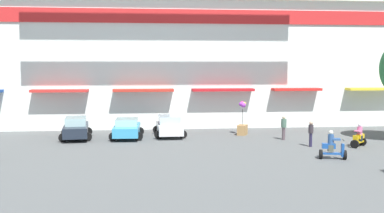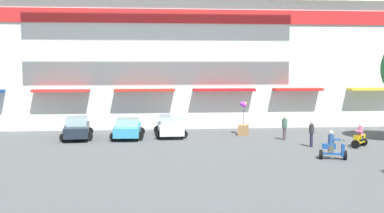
{
  "view_description": "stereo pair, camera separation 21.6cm",
  "coord_description": "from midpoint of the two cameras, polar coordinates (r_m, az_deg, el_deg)",
  "views": [
    {
      "loc": [
        -2.86,
        -6.97,
        5.23
      ],
      "look_at": [
        -0.17,
        18.88,
        2.85
      ],
      "focal_mm": 43.32,
      "sensor_mm": 36.0,
      "label": 1
    },
    {
      "loc": [
        -2.65,
        -6.99,
        5.23
      ],
      "look_at": [
        -0.17,
        18.88,
        2.85
      ],
      "focal_mm": 43.32,
      "sensor_mm": 36.0,
      "label": 2
    }
  ],
  "objects": [
    {
      "name": "pedestrian_2",
      "position": [
        30.27,
        14.22,
        -3.04
      ],
      "size": [
        0.4,
        0.4,
        1.64
      ],
      "color": "#25223F",
      "rests_on": "ground"
    },
    {
      "name": "balloon_vendor_cart",
      "position": [
        34.41,
        6.05,
        -2.04
      ],
      "size": [
        0.93,
        1.07,
        2.5
      ],
      "color": "#A57C4A",
      "rests_on": "ground"
    },
    {
      "name": "parked_car_2",
      "position": [
        33.78,
        -3.0,
        -2.4
      ],
      "size": [
        2.37,
        4.17,
        1.49
      ],
      "color": "silver",
      "rests_on": "ground"
    },
    {
      "name": "ground_plane",
      "position": [
        20.84,
        1.88,
        -9.3
      ],
      "size": [
        128.0,
        128.0,
        0.0
      ],
      "primitive_type": "plane",
      "color": "#525556"
    },
    {
      "name": "pedestrian_0",
      "position": [
        32.59,
        11.04,
        -2.4
      ],
      "size": [
        0.41,
        0.41,
        1.68
      ],
      "color": "#54464C",
      "rests_on": "ground"
    },
    {
      "name": "parked_car_1",
      "position": [
        33.11,
        -8.2,
        -2.66
      ],
      "size": [
        2.41,
        3.95,
        1.39
      ],
      "color": "#3595C4",
      "rests_on": "ground"
    },
    {
      "name": "scooter_rider_3",
      "position": [
        31.15,
        19.67,
        -3.59
      ],
      "size": [
        1.35,
        1.29,
        1.51
      ],
      "color": "black",
      "rests_on": "ground"
    },
    {
      "name": "scooter_rider_1",
      "position": [
        26.69,
        16.69,
        -4.83
      ],
      "size": [
        1.51,
        0.85,
        1.61
      ],
      "color": "black",
      "rests_on": "ground"
    },
    {
      "name": "parked_car_0",
      "position": [
        33.57,
        -14.27,
        -2.57
      ],
      "size": [
        2.48,
        4.37,
        1.52
      ],
      "color": "#1D2531",
      "rests_on": "ground"
    },
    {
      "name": "colonial_building",
      "position": [
        44.0,
        -2.36,
        10.63
      ],
      "size": [
        37.6,
        18.43,
        21.59
      ],
      "color": "white",
      "rests_on": "ground"
    }
  ]
}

